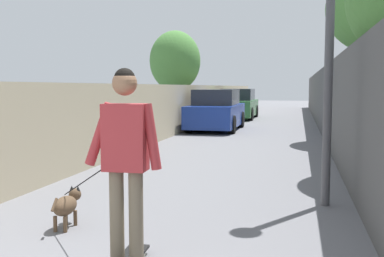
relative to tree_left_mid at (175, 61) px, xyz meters
name	(u,v)px	position (x,y,z in m)	size (l,w,h in m)	color
ground_plane	(249,135)	(-5.00, -3.97, -2.82)	(80.00, 80.00, 0.00)	slate
wall_left	(159,112)	(-7.00, -1.40, -1.96)	(48.00, 0.30, 1.71)	tan
fence_right	(333,104)	(-7.00, -6.53, -1.66)	(48.00, 0.30, 2.30)	#4C4C4C
tree_left_mid	(175,61)	(0.00, 0.00, 0.00)	(2.35, 2.35, 4.22)	brown
tree_right_distant	(378,7)	(-6.00, -7.80, 1.13)	(2.98, 2.98, 5.30)	brown
person_skateboarder	(126,149)	(-16.59, -4.11, -1.73)	(0.24, 0.71, 1.72)	#726651
dog	(67,205)	(-15.64, -3.00, -2.54)	(1.27, 1.24, 1.06)	brown
car_near	(216,111)	(-3.36, -2.55, -2.10)	(4.04, 1.80, 1.54)	navy
car_far	(238,105)	(3.08, -2.55, -2.10)	(4.37, 1.80, 1.54)	#336B38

